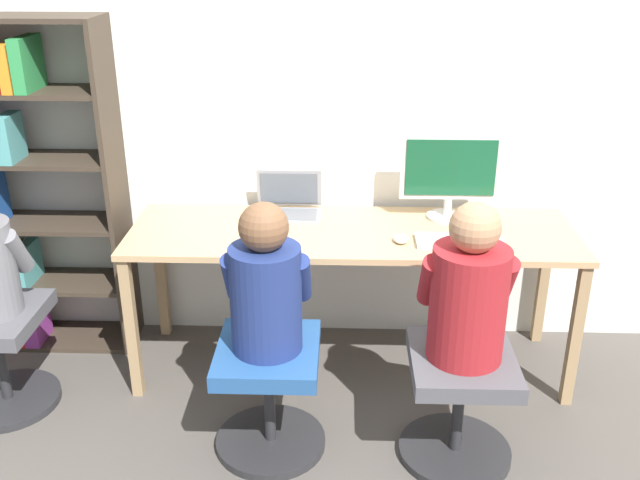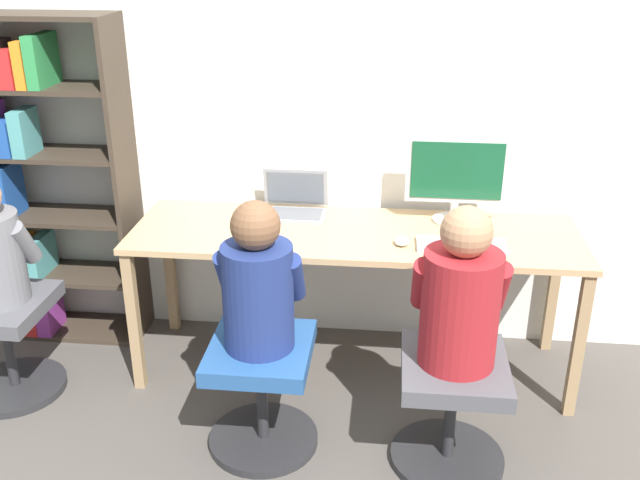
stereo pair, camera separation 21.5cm
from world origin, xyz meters
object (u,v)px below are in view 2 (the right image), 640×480
(office_chair_left, at_px, (451,403))
(person_at_laptop, at_px, (258,285))
(desktop_monitor, at_px, (456,178))
(keyboard, at_px, (461,245))
(bookshelf, at_px, (16,185))
(person_at_monitor, at_px, (461,297))
(office_chair_side, at_px, (6,338))
(office_chair_right, at_px, (262,386))
(laptop, at_px, (294,206))

(office_chair_left, distance_m, person_at_laptop, 0.93)
(desktop_monitor, distance_m, person_at_laptop, 1.18)
(keyboard, height_order, bookshelf, bookshelf)
(person_at_monitor, xyz_separation_m, office_chair_side, (-2.07, 0.29, -0.49))
(office_chair_right, xyz_separation_m, bookshelf, (-1.43, 0.83, 0.57))
(desktop_monitor, height_order, bookshelf, bookshelf)
(office_chair_left, distance_m, person_at_monitor, 0.49)
(person_at_monitor, bearing_deg, office_chair_side, 172.06)
(office_chair_right, relative_size, bookshelf, 0.29)
(office_chair_left, bearing_deg, person_at_monitor, 90.00)
(keyboard, xyz_separation_m, person_at_laptop, (-0.84, -0.50, 0.01))
(office_chair_left, relative_size, office_chair_side, 1.00)
(office_chair_right, height_order, person_at_monitor, person_at_monitor)
(desktop_monitor, bearing_deg, office_chair_right, -135.03)
(person_at_laptop, bearing_deg, bookshelf, 150.08)
(laptop, bearing_deg, person_at_monitor, -48.40)
(keyboard, distance_m, office_chair_right, 1.09)
(keyboard, bearing_deg, person_at_monitor, -94.63)
(laptop, height_order, office_chair_left, laptop)
(laptop, height_order, person_at_monitor, person_at_monitor)
(person_at_monitor, xyz_separation_m, person_at_laptop, (-0.79, 0.04, -0.01))
(desktop_monitor, distance_m, bookshelf, 2.25)
(bookshelf, bearing_deg, laptop, 0.21)
(bookshelf, bearing_deg, office_chair_left, -21.23)
(keyboard, bearing_deg, desktop_monitor, 93.02)
(office_chair_left, xyz_separation_m, person_at_laptop, (-0.79, 0.04, 0.48))
(office_chair_right, bearing_deg, person_at_monitor, -2.37)
(laptop, distance_m, office_chair_right, 0.97)
(keyboard, xyz_separation_m, person_at_monitor, (-0.04, -0.54, 0.01))
(keyboard, xyz_separation_m, office_chair_left, (-0.04, -0.54, -0.47))
(person_at_laptop, xyz_separation_m, bookshelf, (-1.43, 0.82, 0.09))
(person_at_laptop, bearing_deg, office_chair_right, -90.00)
(office_chair_side, bearing_deg, person_at_monitor, -7.94)
(desktop_monitor, bearing_deg, laptop, 179.29)
(desktop_monitor, height_order, office_chair_left, desktop_monitor)
(bookshelf, bearing_deg, person_at_monitor, -21.12)
(office_chair_left, bearing_deg, office_chair_side, 171.93)
(laptop, distance_m, office_chair_left, 1.26)
(person_at_laptop, bearing_deg, laptop, 88.05)
(office_chair_right, height_order, person_at_laptop, person_at_laptop)
(bookshelf, bearing_deg, keyboard, -8.06)
(bookshelf, distance_m, office_chair_side, 0.82)
(office_chair_side, bearing_deg, office_chair_right, -11.34)
(office_chair_left, bearing_deg, desktop_monitor, 88.21)
(bookshelf, bearing_deg, office_chair_right, -30.05)
(office_chair_right, xyz_separation_m, office_chair_side, (-1.28, 0.26, 0.00))
(keyboard, height_order, office_chair_right, keyboard)
(keyboard, bearing_deg, bookshelf, 171.94)
(desktop_monitor, relative_size, person_at_monitor, 0.74)
(office_chair_left, relative_size, office_chair_right, 1.00)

